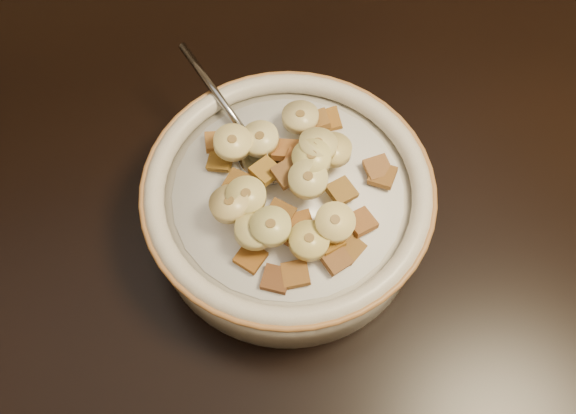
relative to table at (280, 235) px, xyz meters
name	(u,v)px	position (x,y,z in m)	size (l,w,h in m)	color
floor	(284,406)	(0.00, 0.00, -0.78)	(4.00, 4.50, 0.10)	#422816
table	(280,235)	(0.00, 0.00, 0.00)	(1.40, 0.90, 0.04)	black
cereal_bowl	(288,208)	(0.01, 0.00, 0.05)	(0.23, 0.23, 0.06)	silver
milk	(288,193)	(0.01, 0.00, 0.08)	(0.19, 0.19, 0.00)	white
spoon	(263,159)	(0.00, 0.04, 0.08)	(0.04, 0.06, 0.01)	gray
cereal_square_0	(217,142)	(-0.04, 0.06, 0.08)	(0.02, 0.02, 0.01)	brown
cereal_square_1	(378,168)	(0.08, 0.00, 0.08)	(0.02, 0.02, 0.01)	brown
cereal_square_2	(349,248)	(0.04, -0.06, 0.08)	(0.02, 0.02, 0.01)	brown
cereal_square_3	(280,214)	(-0.01, -0.03, 0.09)	(0.02, 0.02, 0.01)	brown
cereal_square_4	(220,160)	(-0.04, 0.04, 0.08)	(0.02, 0.02, 0.01)	#895C1A
cereal_square_5	(287,173)	(0.01, 0.00, 0.10)	(0.02, 0.02, 0.01)	brown
cereal_square_6	(296,274)	(-0.01, -0.07, 0.08)	(0.02, 0.02, 0.01)	brown
cereal_square_7	(361,222)	(0.05, -0.05, 0.08)	(0.02, 0.02, 0.01)	#96582B
cereal_square_8	(276,279)	(-0.02, -0.07, 0.08)	(0.02, 0.02, 0.01)	brown
cereal_square_9	(329,120)	(0.06, 0.06, 0.08)	(0.02, 0.02, 0.01)	olive
cereal_square_10	(296,163)	(0.02, 0.01, 0.10)	(0.02, 0.02, 0.01)	brown
cereal_square_11	(300,238)	(0.00, -0.05, 0.09)	(0.02, 0.02, 0.01)	brown
cereal_square_12	(317,140)	(0.04, 0.03, 0.09)	(0.02, 0.02, 0.01)	#93531B
cereal_square_13	(300,224)	(0.01, -0.04, 0.09)	(0.02, 0.02, 0.01)	brown
cereal_square_14	(328,242)	(0.02, -0.06, 0.08)	(0.02, 0.02, 0.01)	olive
cereal_square_15	(238,183)	(-0.03, 0.01, 0.09)	(0.02, 0.02, 0.01)	brown
cereal_square_16	(251,257)	(-0.04, -0.05, 0.08)	(0.02, 0.02, 0.01)	brown
cereal_square_17	(336,259)	(0.02, -0.07, 0.08)	(0.02, 0.02, 0.01)	brown
cereal_square_18	(286,150)	(0.02, 0.03, 0.09)	(0.02, 0.02, 0.01)	#96612C
cereal_square_19	(233,208)	(-0.04, -0.01, 0.09)	(0.02, 0.02, 0.01)	brown
cereal_square_20	(266,171)	(-0.01, 0.01, 0.10)	(0.02, 0.02, 0.01)	olive
cereal_square_21	(317,121)	(0.05, 0.06, 0.08)	(0.02, 0.02, 0.01)	olive
cereal_square_22	(342,191)	(0.05, -0.02, 0.09)	(0.02, 0.02, 0.01)	brown
cereal_square_23	(382,175)	(0.09, -0.01, 0.08)	(0.02, 0.02, 0.01)	brown
banana_slice_0	(260,139)	(0.00, 0.04, 0.10)	(0.03, 0.03, 0.01)	#FEE297
banana_slice_1	(312,158)	(0.03, 0.01, 0.11)	(0.03, 0.03, 0.01)	#F9E989
banana_slice_2	(230,204)	(-0.04, -0.01, 0.10)	(0.03, 0.03, 0.01)	tan
banana_slice_3	(309,241)	(0.01, -0.06, 0.10)	(0.03, 0.03, 0.01)	tan
banana_slice_4	(335,222)	(0.03, -0.05, 0.10)	(0.03, 0.03, 0.01)	#FFE17C
banana_slice_5	(318,145)	(0.04, 0.02, 0.11)	(0.03, 0.03, 0.01)	#D1C27A
banana_slice_6	(308,179)	(0.02, -0.01, 0.11)	(0.03, 0.03, 0.01)	#EFE190
banana_slice_7	(255,230)	(-0.03, -0.04, 0.10)	(0.03, 0.03, 0.01)	#D1C56B
banana_slice_8	(271,226)	(-0.02, -0.04, 0.10)	(0.03, 0.03, 0.01)	#C7BE68
banana_slice_9	(300,117)	(0.04, 0.06, 0.09)	(0.03, 0.03, 0.01)	beige
banana_slice_10	(246,196)	(-0.03, -0.01, 0.10)	(0.03, 0.03, 0.01)	#EADA7D
banana_slice_11	(233,142)	(-0.02, 0.04, 0.10)	(0.03, 0.03, 0.01)	#FFF18C
banana_slice_12	(333,150)	(0.05, 0.01, 0.10)	(0.03, 0.03, 0.01)	#E6D17D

